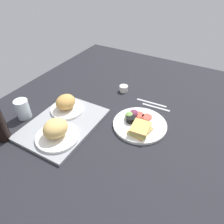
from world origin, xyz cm
name	(u,v)px	position (x,y,z in cm)	size (l,w,h in cm)	color
ground_plane	(115,123)	(0.00, 0.00, -1.50)	(190.00, 150.00, 3.00)	black
serving_tray	(63,124)	(-16.56, 22.93, 0.80)	(45.00, 33.00, 1.60)	gray
bread_plate_near	(56,131)	(-26.31, 18.29, 5.70)	(21.55, 21.55, 10.25)	white
bread_plate_far	(66,104)	(-6.48, 28.40, 5.47)	(19.15, 19.15, 9.56)	white
plate_with_salad	(139,124)	(2.69, -13.10, 1.69)	(28.98, 28.98, 5.40)	white
drinking_glass	(23,109)	(-21.81, 46.70, 5.55)	(7.58, 7.58, 11.10)	silver
espresso_cup	(124,88)	(30.27, 10.00, 2.00)	(5.60, 5.60, 4.00)	silver
fork	(156,107)	(23.34, -15.51, 0.25)	(17.00, 1.40, 0.50)	#B7B7BC
knife	(151,103)	(26.34, -11.51, 0.25)	(19.00, 1.40, 0.50)	#B7B7BC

